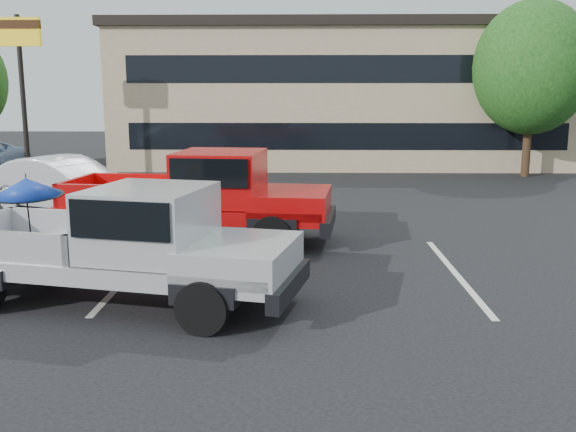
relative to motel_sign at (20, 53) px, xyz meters
name	(u,v)px	position (x,y,z in m)	size (l,w,h in m)	color
ground	(292,308)	(10.00, -14.00, -4.65)	(90.00, 90.00, 0.00)	black
stripe_left	(133,271)	(7.00, -12.00, -4.65)	(0.12, 5.00, 0.01)	silver
stripe_right	(456,273)	(13.00, -12.00, -4.65)	(0.12, 5.00, 0.01)	silver
motel_building	(342,94)	(12.00, 6.99, -1.45)	(20.40, 8.40, 6.30)	tan
motel_sign	(20,53)	(0.00, 0.00, 0.00)	(1.60, 0.22, 6.00)	black
tree_right	(532,68)	(19.00, 2.00, -0.44)	(4.46, 4.46, 6.78)	#332114
tree_back	(417,69)	(16.00, 10.00, -0.24)	(4.68, 4.68, 7.11)	#332114
silver_pickup	(136,240)	(7.59, -13.87, -3.60)	(5.98, 3.15, 2.06)	black
red_pickup	(213,193)	(8.18, -9.54, -3.54)	(6.34, 2.77, 2.03)	black
silver_sedan	(65,184)	(3.53, -5.84, -3.89)	(1.61, 4.62, 1.52)	silver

